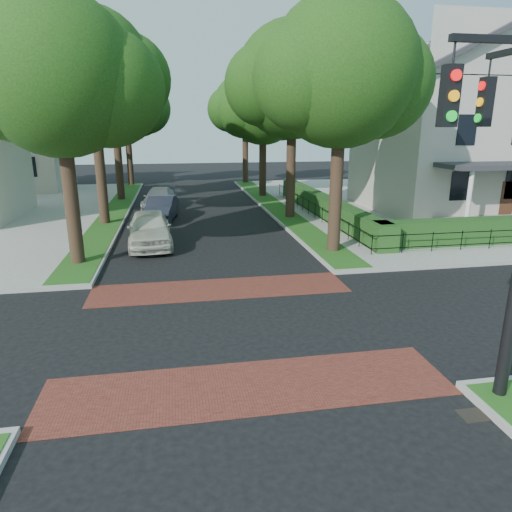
{
  "coord_description": "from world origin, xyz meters",
  "views": [
    {
      "loc": [
        -1.41,
        -12.0,
        5.58
      ],
      "look_at": [
        1.01,
        1.66,
        1.6
      ],
      "focal_mm": 32.0,
      "sensor_mm": 36.0,
      "label": 1
    }
  ],
  "objects": [
    {
      "name": "ground",
      "position": [
        0.0,
        0.0,
        0.0
      ],
      "size": [
        120.0,
        120.0,
        0.0
      ],
      "primitive_type": "plane",
      "color": "black",
      "rests_on": "ground"
    },
    {
      "name": "sidewalk_ne",
      "position": [
        19.5,
        19.0,
        0.07
      ],
      "size": [
        30.0,
        30.0,
        0.15
      ],
      "primitive_type": "cube",
      "color": "gray",
      "rests_on": "ground"
    },
    {
      "name": "crosswalk_far",
      "position": [
        0.0,
        3.2,
        0.01
      ],
      "size": [
        9.0,
        2.2,
        0.01
      ],
      "primitive_type": "cube",
      "color": "maroon",
      "rests_on": "ground"
    },
    {
      "name": "crosswalk_near",
      "position": [
        0.0,
        -3.2,
        0.01
      ],
      "size": [
        9.0,
        2.2,
        0.01
      ],
      "primitive_type": "cube",
      "color": "maroon",
      "rests_on": "ground"
    },
    {
      "name": "storm_drain",
      "position": [
        4.3,
        -5.0,
        0.01
      ],
      "size": [
        0.65,
        0.45,
        0.01
      ],
      "primitive_type": "cube",
      "color": "black",
      "rests_on": "ground"
    },
    {
      "name": "grass_strip_ne",
      "position": [
        5.4,
        19.1,
        0.16
      ],
      "size": [
        1.6,
        29.8,
        0.02
      ],
      "primitive_type": "cube",
      "color": "#1E4F16",
      "rests_on": "sidewalk_ne"
    },
    {
      "name": "grass_strip_nw",
      "position": [
        -5.4,
        19.1,
        0.16
      ],
      "size": [
        1.6,
        29.8,
        0.02
      ],
      "primitive_type": "cube",
      "color": "#1E4F16",
      "rests_on": "sidewalk_nw"
    },
    {
      "name": "tree_right_near",
      "position": [
        5.6,
        7.24,
        7.63
      ],
      "size": [
        7.75,
        6.67,
        10.66
      ],
      "color": "black",
      "rests_on": "sidewalk_ne"
    },
    {
      "name": "tree_right_mid",
      "position": [
        5.61,
        15.25,
        7.99
      ],
      "size": [
        8.25,
        7.09,
        11.22
      ],
      "color": "black",
      "rests_on": "sidewalk_ne"
    },
    {
      "name": "tree_right_far",
      "position": [
        5.6,
        24.22,
        6.91
      ],
      "size": [
        7.25,
        6.23,
        9.74
      ],
      "color": "black",
      "rests_on": "sidewalk_ne"
    },
    {
      "name": "tree_right_back",
      "position": [
        5.6,
        33.23,
        7.27
      ],
      "size": [
        7.5,
        6.45,
        10.2
      ],
      "color": "black",
      "rests_on": "sidewalk_ne"
    },
    {
      "name": "tree_left_near",
      "position": [
        -5.4,
        7.23,
        7.27
      ],
      "size": [
        7.5,
        6.45,
        10.2
      ],
      "color": "black",
      "rests_on": "sidewalk_nw"
    },
    {
      "name": "tree_left_mid",
      "position": [
        -5.39,
        15.24,
        8.34
      ],
      "size": [
        8.0,
        6.88,
        11.48
      ],
      "color": "black",
      "rests_on": "sidewalk_nw"
    },
    {
      "name": "tree_left_far",
      "position": [
        -5.4,
        24.22,
        7.12
      ],
      "size": [
        7.0,
        6.02,
        9.86
      ],
      "color": "black",
      "rests_on": "sidewalk_nw"
    },
    {
      "name": "tree_left_back",
      "position": [
        -5.4,
        33.24,
        7.41
      ],
      "size": [
        7.75,
        6.66,
        10.44
      ],
      "color": "black",
      "rests_on": "sidewalk_nw"
    },
    {
      "name": "hedge_main_road",
      "position": [
        7.7,
        15.0,
        0.75
      ],
      "size": [
        1.0,
        18.0,
        1.2
      ],
      "primitive_type": "cube",
      "color": "#1E4317",
      "rests_on": "sidewalk_ne"
    },
    {
      "name": "fence_main_road",
      "position": [
        6.9,
        15.0,
        0.6
      ],
      "size": [
        0.06,
        18.0,
        0.9
      ],
      "primitive_type": null,
      "color": "black",
      "rests_on": "sidewalk_ne"
    },
    {
      "name": "house_victorian",
      "position": [
        17.51,
        15.92,
        6.02
      ],
      "size": [
        13.0,
        13.05,
        12.48
      ],
      "color": "#BBB7A8",
      "rests_on": "sidewalk_ne"
    },
    {
      "name": "house_left_far",
      "position": [
        -15.49,
        31.99,
        5.04
      ],
      "size": [
        10.0,
        9.0,
        10.14
      ],
      "color": "#BBB7A8",
      "rests_on": "sidewalk_nw"
    },
    {
      "name": "parked_car_front",
      "position": [
        -2.71,
        9.79,
        0.85
      ],
      "size": [
        2.28,
        5.07,
        1.69
      ],
      "primitive_type": "imported",
      "rotation": [
        0.0,
        0.0,
        0.06
      ],
      "color": "beige",
      "rests_on": "ground"
    },
    {
      "name": "parked_car_middle",
      "position": [
        -2.3,
        15.93,
        0.73
      ],
      "size": [
        2.17,
        4.61,
        1.46
      ],
      "primitive_type": "imported",
      "rotation": [
        0.0,
        0.0,
        -0.14
      ],
      "color": "#232634",
      "rests_on": "ground"
    },
    {
      "name": "parked_car_rear",
      "position": [
        -2.53,
        20.18,
        0.7
      ],
      "size": [
        2.53,
        5.02,
        1.4
      ],
      "primitive_type": "imported",
      "rotation": [
        0.0,
        0.0,
        -0.12
      ],
      "color": "slate",
      "rests_on": "ground"
    }
  ]
}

